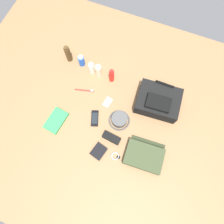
% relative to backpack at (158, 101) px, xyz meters
% --- Properties ---
extents(ground_plane, '(2.64, 2.02, 0.02)m').
position_rel_backpack_xyz_m(ground_plane, '(-0.31, -0.21, -0.08)').
color(ground_plane, olive).
rests_on(ground_plane, ground).
extents(backpack, '(0.35, 0.29, 0.15)m').
position_rel_backpack_xyz_m(backpack, '(0.00, 0.00, 0.00)').
color(backpack, black).
rests_on(backpack, ground_plane).
extents(toiletry_pouch, '(0.29, 0.25, 0.07)m').
position_rel_backpack_xyz_m(toiletry_pouch, '(0.04, -0.44, -0.03)').
color(toiletry_pouch, '#384228').
rests_on(toiletry_pouch, ground_plane).
extents(bucket_hat, '(0.17, 0.17, 0.07)m').
position_rel_backpack_xyz_m(bucket_hat, '(-0.23, -0.25, -0.03)').
color(bucket_hat, '#4B4B4B').
rests_on(bucket_hat, ground_plane).
extents(cologne_bottle, '(0.05, 0.05, 0.17)m').
position_rel_backpack_xyz_m(cologne_bottle, '(-0.84, 0.12, 0.02)').
color(cologne_bottle, '#473319').
rests_on(cologne_bottle, ground_plane).
extents(deodorant_spray, '(0.05, 0.05, 0.11)m').
position_rel_backpack_xyz_m(deodorant_spray, '(-0.72, 0.12, -0.01)').
color(deodorant_spray, blue).
rests_on(deodorant_spray, ground_plane).
extents(toothpaste_tube, '(0.05, 0.05, 0.13)m').
position_rel_backpack_xyz_m(toothpaste_tube, '(-0.61, 0.08, -0.00)').
color(toothpaste_tube, white).
rests_on(toothpaste_tube, ground_plane).
extents(lotion_bottle, '(0.05, 0.05, 0.15)m').
position_rel_backpack_xyz_m(lotion_bottle, '(-0.54, 0.07, 0.01)').
color(lotion_bottle, beige).
rests_on(lotion_bottle, ground_plane).
extents(sunscreen_spray, '(0.04, 0.04, 0.15)m').
position_rel_backpack_xyz_m(sunscreen_spray, '(-0.42, 0.07, 0.01)').
color(sunscreen_spray, red).
rests_on(sunscreen_spray, ground_plane).
extents(paperback_novel, '(0.15, 0.21, 0.02)m').
position_rel_backpack_xyz_m(paperback_novel, '(-0.70, -0.43, -0.05)').
color(paperback_novel, '#2D934C').
rests_on(paperback_novel, ground_plane).
extents(cell_phone, '(0.10, 0.14, 0.01)m').
position_rel_backpack_xyz_m(cell_phone, '(-0.42, -0.30, -0.06)').
color(cell_phone, black).
rests_on(cell_phone, ground_plane).
extents(media_player, '(0.06, 0.09, 0.01)m').
position_rel_backpack_xyz_m(media_player, '(-0.38, -0.14, -0.06)').
color(media_player, '#B7B7BC').
rests_on(media_player, ground_plane).
extents(wristwatch, '(0.07, 0.06, 0.01)m').
position_rel_backpack_xyz_m(wristwatch, '(-0.16, -0.52, -0.06)').
color(wristwatch, '#99999E').
rests_on(wristwatch, ground_plane).
extents(toothbrush, '(0.16, 0.05, 0.02)m').
position_rel_backpack_xyz_m(toothbrush, '(-0.59, -0.11, -0.06)').
color(toothbrush, red).
rests_on(toothbrush, ground_plane).
extents(wallet, '(0.11, 0.13, 0.02)m').
position_rel_backpack_xyz_m(wallet, '(-0.29, -0.53, -0.05)').
color(wallet, black).
rests_on(wallet, ground_plane).
extents(sunglasses_case, '(0.14, 0.07, 0.04)m').
position_rel_backpack_xyz_m(sunglasses_case, '(-0.24, -0.40, -0.04)').
color(sunglasses_case, black).
rests_on(sunglasses_case, ground_plane).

